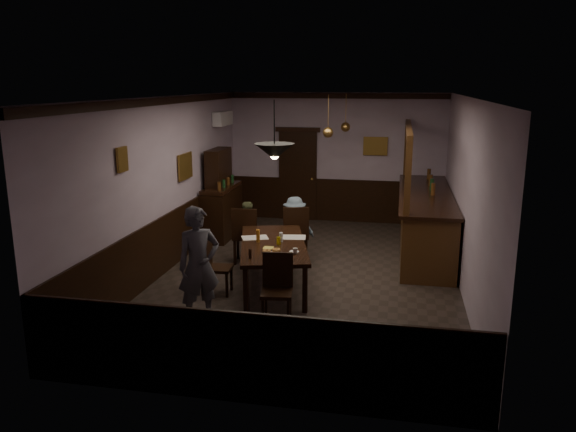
% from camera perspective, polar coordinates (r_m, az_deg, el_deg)
% --- Properties ---
extents(room, '(5.01, 8.01, 3.01)m').
position_cam_1_polar(room, '(9.28, 2.10, 2.69)').
color(room, '#2D2621').
rests_on(room, ground).
extents(dining_table, '(1.53, 2.38, 0.75)m').
position_cam_1_polar(dining_table, '(8.92, -1.51, -3.14)').
color(dining_table, black).
rests_on(dining_table, ground).
extents(chair_far_left, '(0.51, 0.51, 1.05)m').
position_cam_1_polar(chair_far_left, '(10.16, -4.35, -1.74)').
color(chair_far_left, black).
rests_on(chair_far_left, ground).
extents(chair_far_right, '(0.56, 0.56, 1.06)m').
position_cam_1_polar(chair_far_right, '(10.18, 0.78, -1.62)').
color(chair_far_right, black).
rests_on(chair_far_right, ground).
extents(chair_near, '(0.47, 0.47, 0.97)m').
position_cam_1_polar(chair_near, '(7.72, -1.10, -7.06)').
color(chair_near, black).
rests_on(chair_near, ground).
extents(chair_side, '(0.40, 0.40, 0.88)m').
position_cam_1_polar(chair_side, '(8.82, -7.48, -4.83)').
color(chair_side, black).
rests_on(chair_side, ground).
extents(person_standing, '(0.71, 0.68, 1.63)m').
position_cam_1_polar(person_standing, '(7.72, -9.04, -4.98)').
color(person_standing, '#52525D').
rests_on(person_standing, ground).
extents(person_seated_left, '(0.67, 0.63, 1.09)m').
position_cam_1_polar(person_seated_left, '(10.44, -4.27, -1.47)').
color(person_seated_left, '#505634').
rests_on(person_seated_left, ground).
extents(person_seated_right, '(0.87, 0.72, 1.17)m').
position_cam_1_polar(person_seated_right, '(10.46, 0.67, -1.19)').
color(person_seated_right, slate).
rests_on(person_seated_right, ground).
extents(newspaper_left, '(0.50, 0.44, 0.01)m').
position_cam_1_polar(newspaper_left, '(9.18, -3.38, -2.22)').
color(newspaper_left, silver).
rests_on(newspaper_left, dining_table).
extents(newspaper_right, '(0.46, 0.36, 0.01)m').
position_cam_1_polar(newspaper_right, '(9.20, 0.49, -2.17)').
color(newspaper_right, silver).
rests_on(newspaper_right, dining_table).
extents(napkin, '(0.18, 0.18, 0.00)m').
position_cam_1_polar(napkin, '(8.64, -2.02, -3.24)').
color(napkin, '#E1CD52').
rests_on(napkin, dining_table).
extents(saucer, '(0.15, 0.15, 0.01)m').
position_cam_1_polar(saucer, '(8.42, 0.63, -3.65)').
color(saucer, white).
rests_on(saucer, dining_table).
extents(coffee_cup, '(0.10, 0.10, 0.07)m').
position_cam_1_polar(coffee_cup, '(8.33, 0.74, -3.53)').
color(coffee_cup, white).
rests_on(coffee_cup, saucer).
extents(pastry_plate, '(0.22, 0.22, 0.01)m').
position_cam_1_polar(pastry_plate, '(8.32, -1.63, -3.85)').
color(pastry_plate, white).
rests_on(pastry_plate, dining_table).
extents(pastry_ring_a, '(0.13, 0.13, 0.04)m').
position_cam_1_polar(pastry_ring_a, '(8.36, -2.20, -3.58)').
color(pastry_ring_a, '#C68C47').
rests_on(pastry_ring_a, pastry_plate).
extents(pastry_ring_b, '(0.13, 0.13, 0.04)m').
position_cam_1_polar(pastry_ring_b, '(8.41, -1.21, -3.46)').
color(pastry_ring_b, '#C68C47').
rests_on(pastry_ring_b, pastry_plate).
extents(soda_can, '(0.07, 0.07, 0.12)m').
position_cam_1_polar(soda_can, '(8.80, -0.96, -2.52)').
color(soda_can, yellow).
rests_on(soda_can, dining_table).
extents(beer_glass, '(0.06, 0.06, 0.20)m').
position_cam_1_polar(beer_glass, '(8.93, -3.06, -2.03)').
color(beer_glass, '#BF721E').
rests_on(beer_glass, dining_table).
extents(water_glass, '(0.06, 0.06, 0.15)m').
position_cam_1_polar(water_glass, '(8.94, -0.71, -2.16)').
color(water_glass, silver).
rests_on(water_glass, dining_table).
extents(pepper_mill, '(0.04, 0.04, 0.14)m').
position_cam_1_polar(pepper_mill, '(8.14, -3.88, -3.82)').
color(pepper_mill, black).
rests_on(pepper_mill, dining_table).
extents(sideboard, '(0.51, 1.42, 1.88)m').
position_cam_1_polar(sideboard, '(11.96, -6.80, 1.41)').
color(sideboard, black).
rests_on(sideboard, ground).
extents(bar_counter, '(1.00, 4.32, 2.42)m').
position_cam_1_polar(bar_counter, '(11.32, 13.72, -0.31)').
color(bar_counter, '#482813').
rests_on(bar_counter, ground).
extents(door_back, '(0.90, 0.06, 2.10)m').
position_cam_1_polar(door_back, '(13.34, 0.99, 4.07)').
color(door_back, black).
rests_on(door_back, ground).
extents(ac_unit, '(0.20, 0.85, 0.30)m').
position_cam_1_polar(ac_unit, '(12.53, -6.64, 9.81)').
color(ac_unit, white).
rests_on(ac_unit, ground).
extents(picture_left_small, '(0.04, 0.28, 0.36)m').
position_cam_1_polar(picture_left_small, '(8.44, -16.50, 5.54)').
color(picture_left_small, olive).
rests_on(picture_left_small, ground).
extents(picture_left_large, '(0.04, 0.62, 0.48)m').
position_cam_1_polar(picture_left_large, '(10.66, -10.39, 4.99)').
color(picture_left_large, olive).
rests_on(picture_left_large, ground).
extents(picture_back, '(0.55, 0.04, 0.42)m').
position_cam_1_polar(picture_back, '(13.05, 8.87, 7.02)').
color(picture_back, olive).
rests_on(picture_back, ground).
extents(pendant_iron, '(0.56, 0.56, 0.81)m').
position_cam_1_polar(pendant_iron, '(7.80, -1.39, 6.57)').
color(pendant_iron, black).
rests_on(pendant_iron, ground).
extents(pendant_brass_mid, '(0.20, 0.20, 0.81)m').
position_cam_1_polar(pendant_brass_mid, '(10.76, 4.08, 8.46)').
color(pendant_brass_mid, '#BF8C3F').
rests_on(pendant_brass_mid, ground).
extents(pendant_brass_far, '(0.20, 0.20, 0.81)m').
position_cam_1_polar(pendant_brass_far, '(12.06, 5.86, 8.97)').
color(pendant_brass_far, '#BF8C3F').
rests_on(pendant_brass_far, ground).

